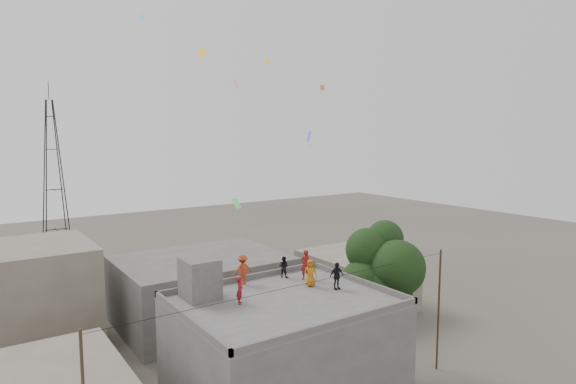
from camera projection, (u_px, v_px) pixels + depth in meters
name	position (u px, v px, depth m)	size (l,w,h in m)	color
main_building	(284.00, 360.00, 23.71)	(10.00, 8.00, 6.10)	#514E4B
parapet	(283.00, 297.00, 23.34)	(10.00, 8.00, 0.30)	#514E4B
stair_head_box	(200.00, 278.00, 23.57)	(1.60, 1.80, 2.00)	#514E4B
neighbor_north	(202.00, 289.00, 36.36)	(12.00, 9.00, 5.00)	#514E4B
neighbor_northwest	(18.00, 300.00, 31.14)	(9.00, 8.00, 7.00)	#696153
neighbor_east	(356.00, 280.00, 39.86)	(7.00, 8.00, 4.40)	#696153
tree	(383.00, 273.00, 27.98)	(4.90, 4.60, 9.10)	black
utility_line	(307.00, 352.00, 22.87)	(20.12, 0.62, 7.40)	black
transmission_tower	(54.00, 181.00, 53.53)	(2.97, 2.97, 20.01)	black
person_red_adult	(305.00, 264.00, 26.76)	(0.61, 0.40, 1.66)	maroon
person_orange_child	(310.00, 273.00, 25.50)	(0.71, 0.46, 1.45)	#B46814
person_dark_child	(284.00, 267.00, 27.14)	(0.58, 0.45, 1.20)	black
person_dark_adult	(337.00, 276.00, 24.99)	(0.84, 0.35, 1.43)	black
person_orange_adult	(243.00, 269.00, 25.84)	(1.05, 0.60, 1.63)	#B53414
person_red_child	(240.00, 290.00, 22.84)	(0.48, 0.31, 1.32)	maroon
kites	(201.00, 88.00, 28.65)	(22.24, 16.86, 12.93)	orange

